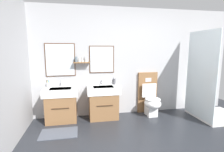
{
  "coord_description": "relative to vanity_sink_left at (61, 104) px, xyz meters",
  "views": [
    {
      "loc": [
        -1.28,
        -1.91,
        1.55
      ],
      "look_at": [
        -0.59,
        1.72,
        0.97
      ],
      "focal_mm": 27.02,
      "sensor_mm": 36.0,
      "label": 1
    }
  ],
  "objects": [
    {
      "name": "wall_back",
      "position": [
        1.68,
        0.26,
        0.87
      ],
      "size": [
        4.93,
        0.27,
        2.51
      ],
      "color": "#A8A8AA",
      "rests_on": "ground"
    },
    {
      "name": "bath_mat",
      "position": [
        0.0,
        -0.59,
        -0.38
      ],
      "size": [
        0.68,
        0.44,
        0.01
      ],
      "primitive_type": "cube",
      "color": "#474C56",
      "rests_on": "ground"
    },
    {
      "name": "vanity_sink_left",
      "position": [
        0.0,
        0.0,
        0.0
      ],
      "size": [
        0.72,
        0.49,
        0.73
      ],
      "color": "brown",
      "rests_on": "ground"
    },
    {
      "name": "tap_on_left_sink",
      "position": [
        -0.0,
        0.18,
        0.42
      ],
      "size": [
        0.03,
        0.13,
        0.11
      ],
      "color": "silver",
      "rests_on": "vanity_sink_left"
    },
    {
      "name": "vanity_sink_right",
      "position": [
        0.92,
        0.0,
        0.0
      ],
      "size": [
        0.72,
        0.49,
        0.73
      ],
      "color": "brown",
      "rests_on": "ground"
    },
    {
      "name": "tap_on_right_sink",
      "position": [
        0.92,
        0.18,
        0.42
      ],
      "size": [
        0.03,
        0.13,
        0.11
      ],
      "color": "silver",
      "rests_on": "vanity_sink_right"
    },
    {
      "name": "toilet",
      "position": [
        2.05,
        0.0,
        -0.01
      ],
      "size": [
        0.48,
        0.62,
        1.0
      ],
      "color": "brown",
      "rests_on": "ground"
    },
    {
      "name": "toothbrush_cup",
      "position": [
        -0.28,
        0.16,
        0.4
      ],
      "size": [
        0.07,
        0.07,
        0.19
      ],
      "color": "silver",
      "rests_on": "vanity_sink_left"
    },
    {
      "name": "soap_dispenser",
      "position": [
        1.21,
        0.17,
        0.42
      ],
      "size": [
        0.06,
        0.06,
        0.17
      ],
      "color": "#4C4C51",
      "rests_on": "vanity_sink_right"
    },
    {
      "name": "shower_tray",
      "position": [
        3.33,
        -0.46,
        0.0
      ],
      "size": [
        1.04,
        0.93,
        1.95
      ],
      "color": "white",
      "rests_on": "ground"
    }
  ]
}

